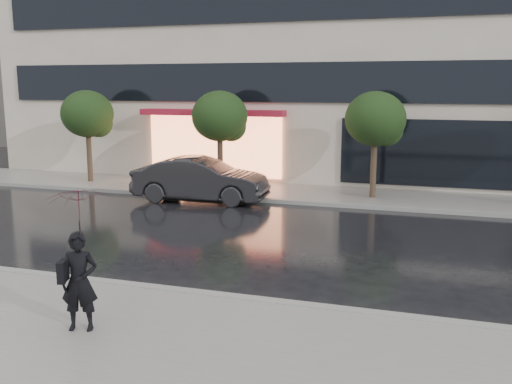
% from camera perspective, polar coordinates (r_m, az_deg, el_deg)
% --- Properties ---
extents(ground, '(120.00, 120.00, 0.00)m').
position_cam_1_polar(ground, '(12.81, -7.18, -8.55)').
color(ground, black).
rests_on(ground, ground).
extents(sidewalk_near, '(60.00, 4.50, 0.12)m').
position_cam_1_polar(sidewalk_near, '(10.15, -15.08, -13.79)').
color(sidewalk_near, slate).
rests_on(sidewalk_near, ground).
extents(sidewalk_far, '(60.00, 3.50, 0.12)m').
position_cam_1_polar(sidewalk_far, '(22.21, 3.91, -0.10)').
color(sidewalk_far, slate).
rests_on(sidewalk_far, ground).
extents(curb_near, '(60.00, 0.25, 0.14)m').
position_cam_1_polar(curb_near, '(11.94, -9.21, -9.70)').
color(curb_near, gray).
rests_on(curb_near, ground).
extents(curb_far, '(60.00, 0.25, 0.14)m').
position_cam_1_polar(curb_far, '(20.55, 2.75, -0.94)').
color(curb_far, gray).
rests_on(curb_far, ground).
extents(tree_far_west, '(2.20, 2.20, 3.99)m').
position_cam_1_polar(tree_far_west, '(25.31, -16.37, 7.34)').
color(tree_far_west, '#33261C').
rests_on(tree_far_west, ground).
extents(tree_mid_west, '(2.20, 2.20, 3.99)m').
position_cam_1_polar(tree_mid_west, '(22.53, -3.48, 7.39)').
color(tree_mid_west, '#33261C').
rests_on(tree_mid_west, ground).
extents(tree_mid_east, '(2.20, 2.20, 3.99)m').
position_cam_1_polar(tree_mid_east, '(21.13, 12.01, 6.97)').
color(tree_mid_east, '#33261C').
rests_on(tree_mid_east, ground).
extents(parked_car, '(4.99, 2.02, 1.61)m').
position_cam_1_polar(parked_car, '(20.86, -5.57, 1.25)').
color(parked_car, black).
rests_on(parked_car, ground).
extents(pedestrian_with_umbrella, '(1.26, 1.27, 2.43)m').
position_cam_1_polar(pedestrian_with_umbrella, '(9.84, -17.28, -4.31)').
color(pedestrian_with_umbrella, black).
rests_on(pedestrian_with_umbrella, sidewalk_near).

